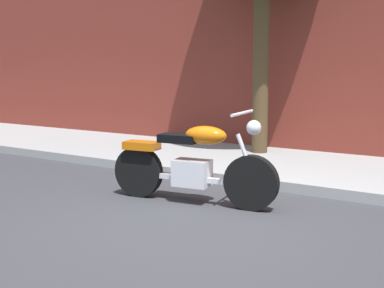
{
  "coord_description": "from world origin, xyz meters",
  "views": [
    {
      "loc": [
        2.68,
        -4.48,
        1.62
      ],
      "look_at": [
        -0.46,
        0.49,
        0.73
      ],
      "focal_mm": 46.23,
      "sensor_mm": 36.0,
      "label": 1
    }
  ],
  "objects": [
    {
      "name": "ground_plane",
      "position": [
        0.0,
        0.0,
        0.0
      ],
      "size": [
        60.0,
        60.0,
        0.0
      ],
      "primitive_type": "plane",
      "color": "#38383D"
    },
    {
      "name": "motorcycle",
      "position": [
        -0.46,
        0.49,
        0.46
      ],
      "size": [
        2.15,
        0.7,
        1.14
      ],
      "color": "black",
      "rests_on": "ground"
    },
    {
      "name": "sidewalk",
      "position": [
        0.0,
        2.91,
        0.07
      ],
      "size": [
        23.24,
        2.66,
        0.14
      ],
      "primitive_type": "cube",
      "color": "#9A9A9A",
      "rests_on": "ground"
    }
  ]
}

